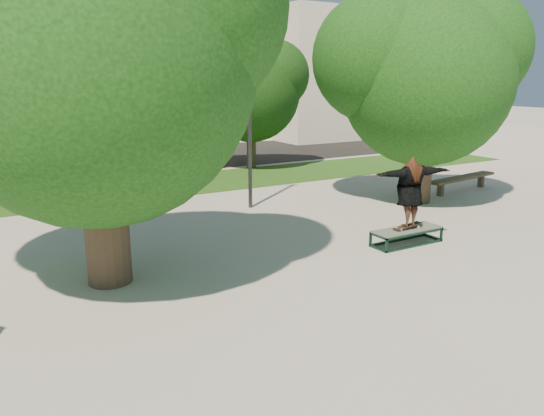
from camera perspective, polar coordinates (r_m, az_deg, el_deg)
ground at (r=11.62m, az=4.92°, el=-5.62°), size 120.00×120.00×0.00m
grass_strip at (r=20.21m, az=-8.33°, el=2.72°), size 30.00×4.00×0.02m
asphalt_strip at (r=26.01m, az=-15.80°, el=4.81°), size 40.00×8.00×0.01m
tree_left at (r=10.25m, az=-19.39°, el=16.23°), size 6.96×5.95×7.12m
tree_right at (r=17.17m, az=15.87°, el=14.12°), size 6.24×5.33×6.51m
bg_tree_mid at (r=21.66m, az=-16.61°, el=13.71°), size 5.76×4.92×6.24m
bg_tree_right at (r=23.17m, az=-2.53°, el=12.93°), size 5.04×4.31×5.43m
lamppost at (r=15.77m, az=-2.44°, el=11.25°), size 0.25×0.15×6.11m
office_building at (r=41.35m, az=-25.39°, el=18.34°), size 30.00×14.12×16.00m
side_building at (r=39.36m, az=8.24°, el=13.92°), size 15.00×10.00×8.00m
grind_box at (r=13.03m, az=14.27°, el=-2.97°), size 1.80×0.60×0.38m
skater_rig at (r=12.77m, az=14.61°, el=1.72°), size 2.09×0.90×1.73m
bench at (r=19.61m, az=19.77°, el=2.97°), size 3.42×0.93×0.52m
car_dark at (r=26.25m, az=-17.24°, el=6.52°), size 2.52×5.02×1.58m
car_grey at (r=24.22m, az=-19.72°, el=5.81°), size 3.37×6.12×1.62m
car_silver_b at (r=24.11m, az=-10.81°, el=6.21°), size 2.47×5.33×1.51m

